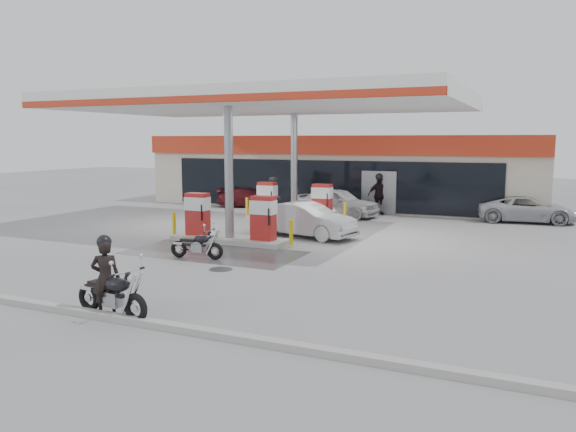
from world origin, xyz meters
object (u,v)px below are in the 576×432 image
(sedan_white, at_px, (337,202))
(attendant, at_px, (273,197))
(parked_car_right, at_px, (527,209))
(pump_island_far, at_px, (294,206))
(biker_walking, at_px, (379,195))
(hatchback_silver, at_px, (306,220))
(parked_motorcycle, at_px, (198,246))
(biker_main, at_px, (106,278))
(parked_car_left, at_px, (249,198))
(main_motorcycle, at_px, (113,296))
(pump_island_near, at_px, (230,223))

(sedan_white, bearing_deg, attendant, 119.72)
(attendant, relative_size, parked_car_right, 0.46)
(pump_island_far, xyz_separation_m, biker_walking, (3.03, 3.80, 0.28))
(pump_island_far, height_order, hatchback_silver, pump_island_far)
(parked_motorcycle, xyz_separation_m, parked_car_right, (9.46, 12.99, 0.19))
(biker_main, relative_size, parked_car_left, 0.46)
(parked_car_left, xyz_separation_m, biker_walking, (7.53, -0.20, 0.46))
(biker_walking, bearing_deg, attendant, 175.51)
(main_motorcycle, bearing_deg, hatchback_silver, 98.25)
(sedan_white, xyz_separation_m, attendant, (-2.91, -1.20, 0.27))
(hatchback_silver, bearing_deg, parked_motorcycle, 174.47)
(pump_island_far, xyz_separation_m, parked_car_left, (-4.50, 4.00, -0.18))
(attendant, distance_m, biker_walking, 5.37)
(pump_island_far, xyz_separation_m, parked_motorcycle, (0.54, -8.99, -0.29))
(pump_island_far, bearing_deg, sedan_white, 58.42)
(parked_car_left, relative_size, parked_car_right, 0.84)
(attendant, xyz_separation_m, hatchback_silver, (3.72, -4.80, -0.32))
(pump_island_near, distance_m, sedan_white, 8.31)
(pump_island_near, height_order, parked_motorcycle, pump_island_near)
(sedan_white, bearing_deg, parked_motorcycle, -176.86)
(biker_main, height_order, parked_car_left, biker_main)
(pump_island_far, relative_size, parked_car_left, 1.41)
(biker_main, height_order, hatchback_silver, biker_main)
(parked_car_left, relative_size, biker_walking, 1.84)
(parked_car_left, bearing_deg, main_motorcycle, 175.35)
(pump_island_near, relative_size, biker_main, 3.06)
(pump_island_far, bearing_deg, parked_car_right, 21.80)
(hatchback_silver, distance_m, parked_car_left, 10.26)
(parked_motorcycle, relative_size, parked_car_left, 0.50)
(sedan_white, relative_size, parked_car_right, 0.97)
(parked_car_left, bearing_deg, sedan_white, -131.36)
(sedan_white, height_order, biker_walking, biker_walking)
(biker_main, distance_m, sedan_white, 16.99)
(parked_motorcycle, bearing_deg, hatchback_silver, 65.00)
(pump_island_far, relative_size, main_motorcycle, 2.44)
(parked_motorcycle, bearing_deg, pump_island_far, 85.83)
(pump_island_far, xyz_separation_m, hatchback_silver, (2.17, -3.80, -0.04))
(biker_walking, bearing_deg, parked_car_left, 142.58)
(biker_main, bearing_deg, parked_motorcycle, -105.51)
(pump_island_far, bearing_deg, attendant, 147.24)
(biker_main, bearing_deg, pump_island_near, -106.84)
(parked_car_left, distance_m, biker_walking, 7.55)
(pump_island_far, height_order, biker_walking, biker_walking)
(parked_car_right, relative_size, biker_walking, 2.19)
(sedan_white, relative_size, hatchback_silver, 1.03)
(main_motorcycle, height_order, biker_main, biker_main)
(parked_motorcycle, bearing_deg, pump_island_near, 92.63)
(hatchback_silver, relative_size, parked_car_right, 0.94)
(main_motorcycle, distance_m, biker_walking, 18.63)
(pump_island_far, height_order, sedan_white, pump_island_far)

